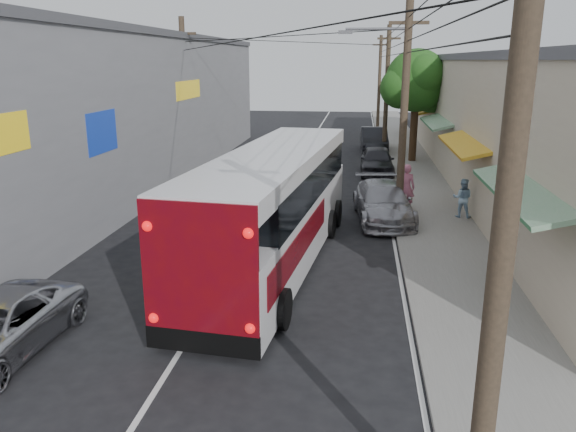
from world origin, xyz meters
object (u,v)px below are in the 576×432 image
object	(u,v)px
parked_car_mid	(377,161)
coach_bus	(275,206)
pedestrian_near	(406,187)
pedestrian_far	(462,198)
parked_car_far	(374,140)
parked_suv	(383,202)

from	to	relation	value
parked_car_mid	coach_bus	bearing A→B (deg)	-103.95
pedestrian_near	pedestrian_far	distance (m)	2.20
parked_car_far	pedestrian_far	size ratio (longest dim) A/B	3.21
pedestrian_near	coach_bus	bearing A→B (deg)	66.95
coach_bus	parked_car_mid	world-z (taller)	coach_bus
pedestrian_far	pedestrian_near	bearing A→B (deg)	-6.73
parked_suv	parked_car_mid	bearing A→B (deg)	84.08
parked_car_mid	pedestrian_far	xyz separation A→B (m)	(3.00, -8.65, 0.14)
parked_suv	parked_car_far	size ratio (longest dim) A/B	1.02
parked_suv	parked_car_far	distance (m)	16.94
parked_car_mid	parked_car_far	world-z (taller)	parked_car_far
coach_bus	pedestrian_far	world-z (taller)	coach_bus
parked_car_mid	parked_suv	bearing A→B (deg)	-90.53
parked_car_mid	pedestrian_near	xyz separation A→B (m)	(0.93, -7.94, 0.33)
parked_car_far	parked_car_mid	bearing A→B (deg)	-91.93
coach_bus	pedestrian_near	xyz separation A→B (m)	(4.32, 6.27, -0.71)
parked_suv	pedestrian_near	distance (m)	1.51
pedestrian_far	parked_car_far	bearing A→B (deg)	-67.35
coach_bus	pedestrian_far	xyz separation A→B (m)	(6.39, 5.55, -0.90)
parked_car_mid	parked_car_far	xyz separation A→B (m)	(0.00, 7.86, 0.06)
pedestrian_near	parked_suv	bearing A→B (deg)	62.30
coach_bus	pedestrian_near	size ratio (longest dim) A/B	6.38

